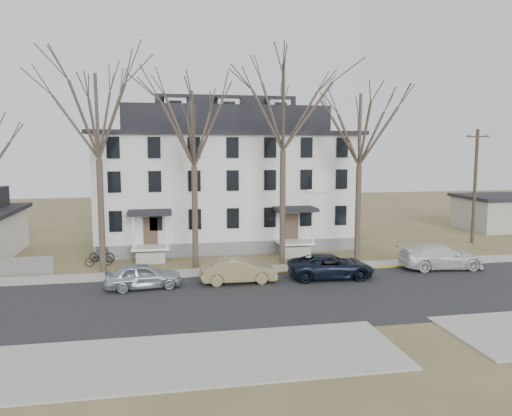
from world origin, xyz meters
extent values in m
plane|color=olive|center=(0.00, 0.00, 0.00)|extent=(120.00, 120.00, 0.00)
cube|color=#27272A|center=(0.00, 2.00, 0.00)|extent=(120.00, 10.00, 0.04)
cube|color=#A09F97|center=(0.00, 8.00, 0.00)|extent=(120.00, 2.00, 0.08)
cube|color=#A09F97|center=(-8.00, -5.00, 0.00)|extent=(20.00, 5.00, 0.08)
cube|color=gold|center=(5.00, 7.10, 0.00)|extent=(14.00, 0.25, 0.06)
cube|color=slate|center=(-2.00, 18.00, 0.50)|extent=(20.00, 10.00, 1.00)
cube|color=silver|center=(-2.00, 18.00, 5.00)|extent=(20.00, 10.00, 8.00)
cube|color=black|center=(-2.00, 18.00, 9.10)|extent=(20.80, 10.80, 0.30)
cube|color=black|center=(-2.00, 18.00, 10.25)|extent=(16.00, 7.00, 2.00)
cube|color=black|center=(-2.00, 18.00, 11.65)|extent=(11.00, 4.50, 0.80)
cube|color=white|center=(-8.00, 12.04, 1.00)|extent=(2.60, 2.00, 0.16)
cube|color=white|center=(2.50, 12.04, 1.00)|extent=(2.60, 2.00, 0.16)
cube|color=white|center=(4.50, 12.92, 5.20)|extent=(1.60, 0.08, 1.20)
cube|color=#A09F97|center=(26.00, 20.00, 1.50)|extent=(8.00, 6.00, 3.00)
cube|color=black|center=(26.00, 20.00, 3.20)|extent=(8.50, 6.50, 0.30)
cylinder|color=#473B31|center=(-11.00, 9.80, 3.64)|extent=(0.40, 0.40, 7.28)
cylinder|color=#473B31|center=(-5.00, 9.80, 3.38)|extent=(0.40, 0.40, 6.76)
cylinder|color=#473B31|center=(1.00, 9.80, 3.90)|extent=(0.40, 0.40, 7.80)
cylinder|color=#473B31|center=(6.50, 9.80, 3.38)|extent=(0.40, 0.40, 6.76)
cylinder|color=#3D3023|center=(18.50, 14.00, 4.75)|extent=(0.28, 0.28, 9.50)
cube|color=#3D3023|center=(18.50, 14.00, 8.90)|extent=(2.00, 0.12, 0.12)
imported|color=#A1ABB4|center=(-8.29, 5.09, 0.73)|extent=(4.44, 2.18, 1.46)
imported|color=olive|center=(-2.79, 5.27, 0.74)|extent=(4.50, 1.58, 1.48)
imported|color=black|center=(2.97, 5.28, 0.73)|extent=(5.38, 2.73, 1.46)
imported|color=silver|center=(10.89, 6.17, 0.80)|extent=(5.65, 2.66, 1.59)
imported|color=black|center=(-11.41, 11.08, 0.47)|extent=(1.89, 0.98, 0.95)
imported|color=black|center=(-11.34, 12.14, 0.56)|extent=(1.93, 1.01, 1.11)
camera|label=1|loc=(-7.13, -23.26, 8.02)|focal=35.00mm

